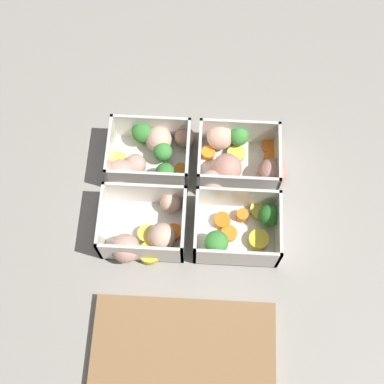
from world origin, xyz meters
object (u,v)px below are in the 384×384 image
(container_near_left, at_px, (237,161))
(container_far_left, at_px, (239,229))
(container_near_right, at_px, (149,155))
(container_far_right, at_px, (147,231))

(container_near_left, xyz_separation_m, container_far_left, (-0.01, 0.12, -0.00))
(container_far_left, bearing_deg, container_near_right, -38.73)
(container_far_right, bearing_deg, container_near_left, -137.58)
(container_near_right, height_order, container_far_right, same)
(container_near_right, distance_m, container_far_right, 0.14)
(container_near_left, height_order, container_near_right, same)
(container_far_left, height_order, container_far_right, same)
(container_near_left, relative_size, container_far_left, 1.15)
(container_far_left, bearing_deg, container_far_right, 4.07)
(container_near_left, xyz_separation_m, container_far_right, (0.15, 0.13, -0.00))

